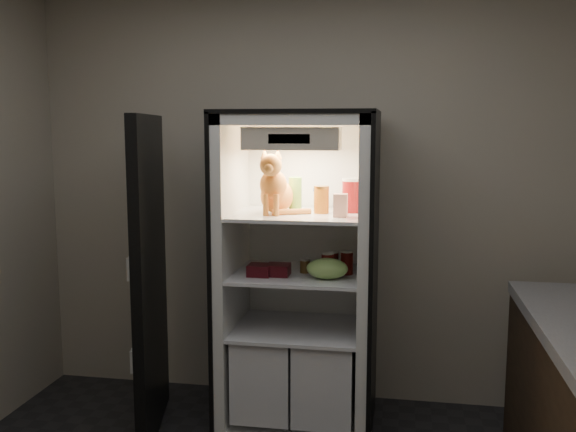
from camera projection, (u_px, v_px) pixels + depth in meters
name	position (u px, v px, depth m)	size (l,w,h in m)	color
room_shell	(241.00, 171.00, 2.35)	(3.60, 3.60, 3.60)	white
refrigerator	(300.00, 295.00, 3.82)	(0.90, 0.72, 1.88)	white
fridge_door	(150.00, 279.00, 3.69)	(0.26, 0.86, 1.85)	black
tabby_cat	(275.00, 189.00, 3.65)	(0.31, 0.35, 0.38)	orange
parmesan_shaker	(295.00, 194.00, 3.75)	(0.08, 0.08, 0.20)	green
mayo_tub	(321.00, 199.00, 3.84)	(0.09, 0.09, 0.13)	white
salsa_jar	(321.00, 200.00, 3.67)	(0.09, 0.09, 0.16)	maroon
pepper_jar	(352.00, 195.00, 3.71)	(0.12, 0.12, 0.20)	maroon
cream_carton	(340.00, 205.00, 3.52)	(0.07, 0.07, 0.13)	white
soda_can_a	(333.00, 261.00, 3.77)	(0.06, 0.06, 0.11)	black
soda_can_b	(347.00, 263.00, 3.68)	(0.07, 0.07, 0.13)	black
soda_can_c	(328.00, 265.00, 3.63)	(0.07, 0.07, 0.13)	black
condiment_jar	(305.00, 266.00, 3.73)	(0.06, 0.06, 0.08)	#533817
grape_bag	(327.00, 269.00, 3.57)	(0.23, 0.17, 0.12)	#8CB655
berry_box_left	(260.00, 270.00, 3.66)	(0.13, 0.13, 0.06)	#4D0C12
berry_box_right	(278.00, 270.00, 3.66)	(0.13, 0.13, 0.06)	#4D0C12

